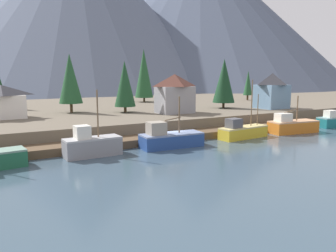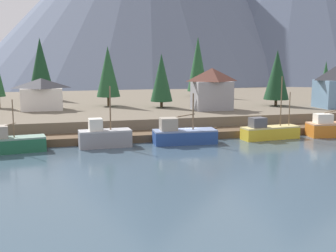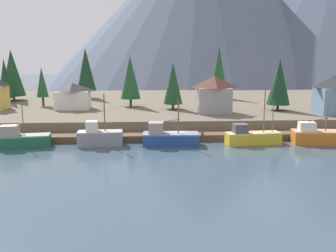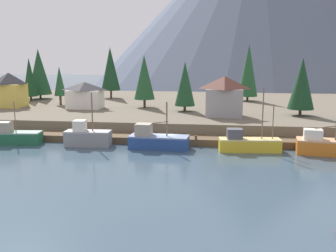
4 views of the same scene
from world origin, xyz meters
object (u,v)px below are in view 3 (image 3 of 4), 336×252
house_blue (333,94)px  house_white (73,96)px  conifer_near_left (279,82)px  conifer_far_left (173,83)px  conifer_near_right (5,79)px  fishing_boat_yellow (252,137)px  house_grey (214,94)px  fishing_boat_green (19,139)px  fishing_boat_blue (169,137)px  fishing_boat_orange (319,136)px  conifer_far_right (86,69)px  conifer_mid_right (219,70)px  fishing_boat_grey (99,137)px  conifer_back_right (12,73)px  conifer_centre (130,77)px  conifer_mid_left (42,82)px

house_blue → house_white: (-48.85, 9.25, -0.95)m
conifer_near_left → conifer_far_left: bearing=172.3°
conifer_near_right → fishing_boat_yellow: bearing=-33.9°
house_grey → fishing_boat_green: bearing=-154.8°
fishing_boat_blue → house_blue: bearing=24.2°
fishing_boat_blue → house_white: bearing=133.1°
fishing_boat_orange → conifer_far_right: (-41.11, 41.32, 8.62)m
conifer_far_left → fishing_boat_yellow: bearing=-62.3°
conifer_near_left → conifer_mid_right: conifer_mid_right is taller
fishing_boat_yellow → house_grey: (-3.15, 14.34, 4.95)m
fishing_boat_grey → conifer_far_left: 23.98m
conifer_far_right → house_blue: bearing=-30.4°
conifer_near_left → conifer_far_right: bearing=149.8°
fishing_boat_orange → conifer_near_right: bearing=157.8°
fishing_boat_orange → conifer_near_right: size_ratio=0.85×
fishing_boat_green → fishing_boat_orange: fishing_boat_green is taller
conifer_back_right → conifer_centre: size_ratio=1.14×
conifer_back_right → conifer_far_left: bearing=-24.7°
conifer_far_right → conifer_centre: bearing=-54.4°
fishing_boat_blue → conifer_centre: conifer_centre is taller
fishing_boat_grey → conifer_far_right: (-8.24, 40.69, 8.47)m
house_grey → conifer_mid_left: 36.59m
conifer_near_left → conifer_far_right: size_ratio=0.79×
conifer_mid_left → conifer_back_right: bearing=132.4°
house_white → conifer_mid_left: bearing=146.2°
conifer_far_right → conifer_far_left: bearing=-45.8°
fishing_boat_green → house_blue: size_ratio=1.18×
fishing_boat_blue → conifer_centre: bearing=108.0°
fishing_boat_blue → conifer_far_right: bearing=117.1°
fishing_boat_grey → conifer_back_right: (-25.07, 36.77, 7.81)m
house_white → fishing_boat_yellow: bearing=-34.8°
fishing_boat_blue → conifer_back_right: 51.81m
conifer_far_left → conifer_centre: bearing=152.3°
house_grey → house_blue: 21.66m
conifer_near_right → conifer_mid_left: (9.80, -5.83, -0.50)m
house_white → conifer_near_left: size_ratio=0.70×
fishing_boat_green → conifer_near_right: bearing=105.9°
house_white → conifer_back_right: bearing=137.5°
fishing_boat_green → house_white: (3.62, 21.41, 4.02)m
fishing_boat_yellow → conifer_far_left: bearing=112.3°
conifer_centre → conifer_far_right: bearing=125.6°
conifer_near_right → conifer_far_left: size_ratio=1.07×
house_white → fishing_boat_grey: bearing=-69.6°
fishing_boat_orange → conifer_back_right: (-57.95, 37.40, 7.95)m
fishing_boat_yellow → conifer_mid_left: 46.36m
fishing_boat_yellow → conifer_far_right: bearing=121.7°
house_blue → house_white: house_blue is taller
conifer_mid_left → conifer_far_right: (6.88, 14.83, 2.23)m
conifer_far_left → fishing_boat_blue: bearing=-95.9°
fishing_boat_grey → fishing_boat_yellow: size_ratio=0.89×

